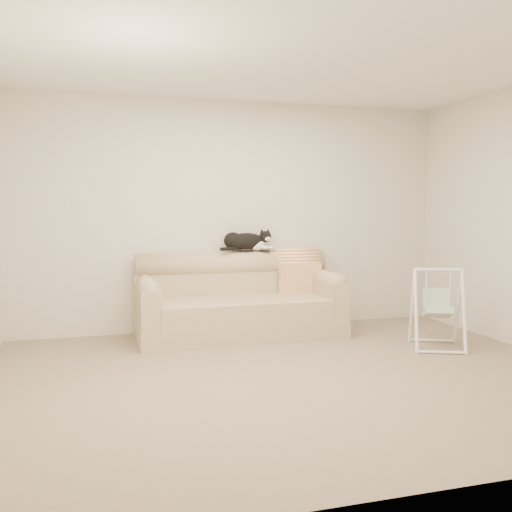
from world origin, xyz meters
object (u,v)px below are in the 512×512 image
(remote_b, at_px, (263,250))
(baby_swing, at_px, (437,308))
(remote_a, at_px, (245,251))
(sofa, at_px, (238,303))
(tuxedo_cat, at_px, (246,241))

(remote_b, distance_m, baby_swing, 2.00)
(remote_a, height_order, remote_b, remote_a)
(sofa, bearing_deg, remote_a, 57.65)
(tuxedo_cat, xyz_separation_m, baby_swing, (1.60, -1.35, -0.61))
(remote_a, distance_m, baby_swing, 2.16)
(tuxedo_cat, distance_m, baby_swing, 2.18)
(sofa, relative_size, baby_swing, 2.73)
(sofa, xyz_separation_m, baby_swing, (1.76, -1.11, 0.05))
(sofa, relative_size, tuxedo_cat, 3.42)
(remote_a, height_order, tuxedo_cat, tuxedo_cat)
(tuxedo_cat, bearing_deg, remote_a, -139.81)
(remote_a, bearing_deg, baby_swing, -39.71)
(tuxedo_cat, bearing_deg, sofa, -123.26)
(remote_a, height_order, baby_swing, remote_a)
(tuxedo_cat, height_order, baby_swing, tuxedo_cat)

